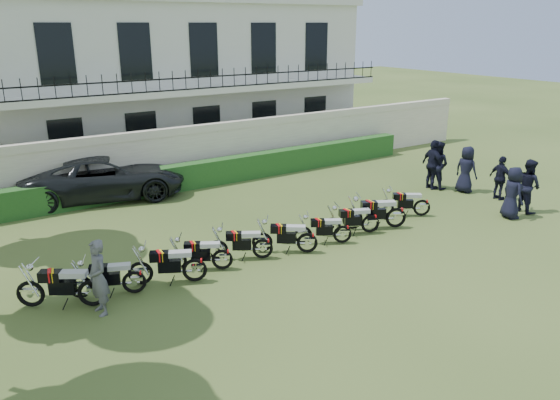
{
  "coord_description": "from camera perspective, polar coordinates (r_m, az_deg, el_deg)",
  "views": [
    {
      "loc": [
        -9.06,
        -11.86,
        6.18
      ],
      "look_at": [
        -0.18,
        1.56,
        0.95
      ],
      "focal_mm": 35.0,
      "sensor_mm": 36.0,
      "label": 1
    }
  ],
  "objects": [
    {
      "name": "ground",
      "position": [
        16.15,
        3.61,
        -4.52
      ],
      "size": [
        100.0,
        100.0,
        0.0
      ],
      "primitive_type": "plane",
      "color": "#3B5321",
      "rests_on": "ground"
    },
    {
      "name": "perimeter_wall",
      "position": [
        22.39,
        -8.77,
        4.88
      ],
      "size": [
        30.0,
        0.35,
        2.3
      ],
      "color": "#EFE2C9",
      "rests_on": "ground"
    },
    {
      "name": "hedge",
      "position": [
        22.29,
        -5.48,
        3.16
      ],
      "size": [
        18.0,
        0.6,
        1.0
      ],
      "primitive_type": "cube",
      "color": "#1A4A1B",
      "rests_on": "ground"
    },
    {
      "name": "building",
      "position": [
        27.47,
        -14.43,
        12.31
      ],
      "size": [
        20.4,
        9.6,
        7.4
      ],
      "color": "silver",
      "rests_on": "ground"
    },
    {
      "name": "motorcycle_0",
      "position": [
        13.17,
        -19.14,
        -8.57
      ],
      "size": [
        1.75,
        1.15,
        1.1
      ],
      "rotation": [
        0.0,
        0.0,
        1.01
      ],
      "color": "black",
      "rests_on": "ground"
    },
    {
      "name": "motorcycle_1",
      "position": [
        13.5,
        -15.02,
        -7.75
      ],
      "size": [
        1.69,
        0.83,
        0.98
      ],
      "rotation": [
        0.0,
        0.0,
        1.18
      ],
      "color": "black",
      "rests_on": "ground"
    },
    {
      "name": "motorcycle_2",
      "position": [
        13.75,
        -8.92,
        -6.67
      ],
      "size": [
        1.78,
        0.97,
        1.05
      ],
      "rotation": [
        0.0,
        0.0,
        1.12
      ],
      "color": "black",
      "rests_on": "ground"
    },
    {
      "name": "motorcycle_3",
      "position": [
        14.34,
        -6.06,
        -5.69
      ],
      "size": [
        1.55,
        0.97,
        0.96
      ],
      "rotation": [
        0.0,
        0.0,
        1.04
      ],
      "color": "black",
      "rests_on": "ground"
    },
    {
      "name": "motorcycle_4",
      "position": [
        14.9,
        -1.83,
        -4.6
      ],
      "size": [
        1.6,
        0.97,
        0.98
      ],
      "rotation": [
        0.0,
        0.0,
        1.05
      ],
      "color": "black",
      "rests_on": "ground"
    },
    {
      "name": "motorcycle_5",
      "position": [
        15.27,
        2.87,
        -3.98
      ],
      "size": [
        1.55,
        1.16,
        1.01
      ],
      "rotation": [
        0.0,
        0.0,
        0.94
      ],
      "color": "black",
      "rests_on": "ground"
    },
    {
      "name": "motorcycle_6",
      "position": [
        16.04,
        6.56,
        -3.13
      ],
      "size": [
        1.51,
        0.93,
        0.93
      ],
      "rotation": [
        0.0,
        0.0,
        1.04
      ],
      "color": "black",
      "rests_on": "ground"
    },
    {
      "name": "motorcycle_7",
      "position": [
        16.93,
        9.44,
        -2.01
      ],
      "size": [
        1.7,
        0.83,
        0.98
      ],
      "rotation": [
        0.0,
        0.0,
        1.18
      ],
      "color": "black",
      "rests_on": "ground"
    },
    {
      "name": "motorcycle_8",
      "position": [
        17.48,
        12.05,
        -1.32
      ],
      "size": [
        1.86,
        1.05,
        1.11
      ],
      "rotation": [
        0.0,
        0.0,
        1.09
      ],
      "color": "black",
      "rests_on": "ground"
    },
    {
      "name": "motorcycle_9",
      "position": [
        18.76,
        14.63,
        -0.38
      ],
      "size": [
        1.5,
        1.09,
        0.97
      ],
      "rotation": [
        0.0,
        0.0,
        0.96
      ],
      "color": "black",
      "rests_on": "ground"
    },
    {
      "name": "suv",
      "position": [
        21.0,
        -17.93,
        2.29
      ],
      "size": [
        6.22,
        3.87,
        1.6
      ],
      "primitive_type": "imported",
      "rotation": [
        0.0,
        0.0,
        1.35
      ],
      "color": "black",
      "rests_on": "ground"
    },
    {
      "name": "inspector",
      "position": [
        12.7,
        -18.47,
        -7.71
      ],
      "size": [
        0.48,
        0.67,
        1.74
      ],
      "primitive_type": "imported",
      "rotation": [
        0.0,
        0.0,
        -1.47
      ],
      "color": "slate",
      "rests_on": "ground"
    },
    {
      "name": "officer_0",
      "position": [
        19.48,
        23.13,
        0.71
      ],
      "size": [
        0.79,
        0.98,
        1.74
      ],
      "primitive_type": "imported",
      "rotation": [
        0.0,
        0.0,
        1.26
      ],
      "color": "black",
      "rests_on": "ground"
    },
    {
      "name": "officer_1",
      "position": [
        20.32,
        24.48,
        1.37
      ],
      "size": [
        0.89,
        1.03,
        1.85
      ],
      "primitive_type": "imported",
      "rotation": [
        0.0,
        0.0,
        1.34
      ],
      "color": "black",
      "rests_on": "ground"
    },
    {
      "name": "officer_2",
      "position": [
        21.39,
        22.06,
        2.14
      ],
      "size": [
        0.47,
        0.98,
        1.62
      ],
      "primitive_type": "imported",
      "rotation": [
        0.0,
        0.0,
        1.49
      ],
      "color": "black",
      "rests_on": "ground"
    },
    {
      "name": "officer_3",
      "position": [
        21.89,
        18.87,
        3.05
      ],
      "size": [
        0.67,
        0.93,
        1.78
      ],
      "primitive_type": "imported",
      "rotation": [
        0.0,
        0.0,
        1.7
      ],
      "color": "black",
      "rests_on": "ground"
    },
    {
      "name": "officer_4",
      "position": [
        22.07,
        16.11,
        3.55
      ],
      "size": [
        0.87,
        1.03,
        1.87
      ],
      "primitive_type": "imported",
      "rotation": [
        0.0,
        0.0,
        1.76
      ],
      "color": "black",
      "rests_on": "ground"
    },
    {
      "name": "officer_5",
      "position": [
        21.92,
        15.7,
        3.57
      ],
      "size": [
        0.62,
        1.18,
        1.93
      ],
      "primitive_type": "imported",
      "rotation": [
        0.0,
        0.0,
        1.43
      ],
      "color": "black",
      "rests_on": "ground"
    }
  ]
}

